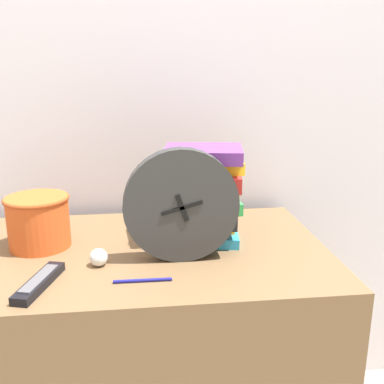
{
  "coord_description": "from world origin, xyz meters",
  "views": [
    {
      "loc": [
        0.01,
        -0.84,
        1.24
      ],
      "look_at": [
        0.15,
        0.3,
        0.92
      ],
      "focal_mm": 42.0,
      "sensor_mm": 36.0,
      "label": 1
    }
  ],
  "objects_px": {
    "tv_remote": "(39,282)",
    "pen": "(143,280)",
    "book_stack": "(201,193)",
    "crumpled_paper_ball": "(99,257)",
    "desk_clock": "(181,206)",
    "basket": "(38,220)"
  },
  "relations": [
    {
      "from": "desk_clock",
      "to": "basket",
      "type": "relative_size",
      "value": 1.68
    },
    {
      "from": "book_stack",
      "to": "crumpled_paper_ball",
      "type": "xyz_separation_m",
      "value": [
        -0.28,
        -0.15,
        -0.12
      ]
    },
    {
      "from": "tv_remote",
      "to": "crumpled_paper_ball",
      "type": "distance_m",
      "value": 0.16
    },
    {
      "from": "desk_clock",
      "to": "pen",
      "type": "relative_size",
      "value": 2.14
    },
    {
      "from": "book_stack",
      "to": "desk_clock",
      "type": "bearing_deg",
      "value": -117.19
    },
    {
      "from": "desk_clock",
      "to": "book_stack",
      "type": "height_order",
      "value": "desk_clock"
    },
    {
      "from": "basket",
      "to": "crumpled_paper_ball",
      "type": "height_order",
      "value": "basket"
    },
    {
      "from": "desk_clock",
      "to": "basket",
      "type": "distance_m",
      "value": 0.41
    },
    {
      "from": "book_stack",
      "to": "pen",
      "type": "distance_m",
      "value": 0.34
    },
    {
      "from": "basket",
      "to": "book_stack",
      "type": "bearing_deg",
      "value": 0.57
    },
    {
      "from": "book_stack",
      "to": "basket",
      "type": "relative_size",
      "value": 1.53
    },
    {
      "from": "basket",
      "to": "pen",
      "type": "bearing_deg",
      "value": -41.85
    },
    {
      "from": "tv_remote",
      "to": "pen",
      "type": "bearing_deg",
      "value": -1.18
    },
    {
      "from": "desk_clock",
      "to": "pen",
      "type": "bearing_deg",
      "value": -131.12
    },
    {
      "from": "crumpled_paper_ball",
      "to": "tv_remote",
      "type": "bearing_deg",
      "value": -141.91
    },
    {
      "from": "crumpled_paper_ball",
      "to": "book_stack",
      "type": "bearing_deg",
      "value": 28.34
    },
    {
      "from": "desk_clock",
      "to": "crumpled_paper_ball",
      "type": "bearing_deg",
      "value": -176.16
    },
    {
      "from": "crumpled_paper_ball",
      "to": "desk_clock",
      "type": "bearing_deg",
      "value": 3.84
    },
    {
      "from": "desk_clock",
      "to": "book_stack",
      "type": "bearing_deg",
      "value": 62.81
    },
    {
      "from": "desk_clock",
      "to": "crumpled_paper_ball",
      "type": "xyz_separation_m",
      "value": [
        -0.21,
        -0.01,
        -0.12
      ]
    },
    {
      "from": "tv_remote",
      "to": "pen",
      "type": "height_order",
      "value": "tv_remote"
    },
    {
      "from": "crumpled_paper_ball",
      "to": "pen",
      "type": "distance_m",
      "value": 0.15
    }
  ]
}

